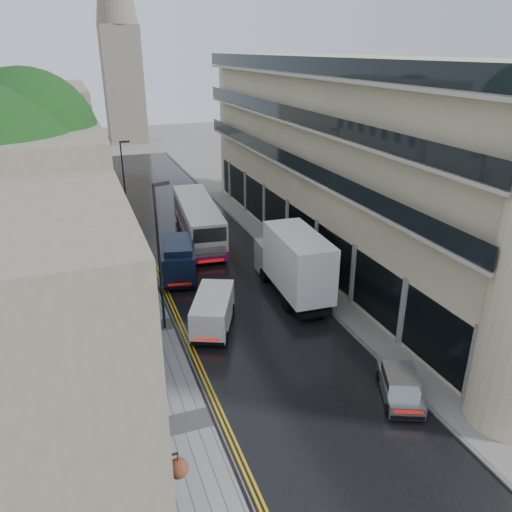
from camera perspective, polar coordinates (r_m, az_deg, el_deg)
road at (r=37.32m, az=-5.09°, el=-0.48°), size 9.00×85.00×0.02m
left_sidewalk at (r=36.39m, az=-14.00°, el=-1.64°), size 2.70×85.00×0.12m
right_sidewalk at (r=38.91m, az=2.60°, el=0.66°), size 1.80×85.00×0.12m
old_shop_row at (r=36.76m, az=-20.97°, el=7.61°), size 4.50×56.00×12.00m
modern_block at (r=37.73m, az=10.69°, el=10.63°), size 8.00×40.00×14.00m
church_spire at (r=88.36m, az=-15.70°, el=25.43°), size 6.40×6.40×40.00m
tree_far at (r=39.78m, az=-25.04°, el=8.38°), size 9.24×9.24×12.46m
cream_bus at (r=37.81m, az=-7.72°, el=2.32°), size 3.71×11.83×3.17m
white_lorry at (r=29.21m, az=3.54°, el=-2.53°), size 2.89×8.45×4.38m
silver_hatchback at (r=22.88m, az=15.00°, el=-15.84°), size 2.80×3.80×1.31m
white_van at (r=26.96m, az=-7.29°, el=-7.83°), size 3.55×4.84×2.01m
navy_van at (r=32.89m, az=-10.50°, el=-1.48°), size 3.20×5.67×2.72m
pedestrian at (r=27.17m, az=-13.06°, el=-8.22°), size 0.68×0.52×1.66m
lamp_post_near at (r=26.92m, az=-10.99°, el=-0.46°), size 0.95×0.47×8.25m
lamp_post_far at (r=44.57m, az=-14.81°, el=7.87°), size 0.83×0.21×7.36m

